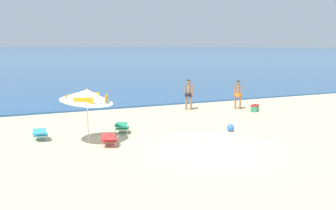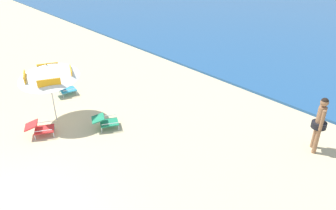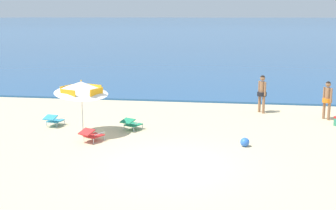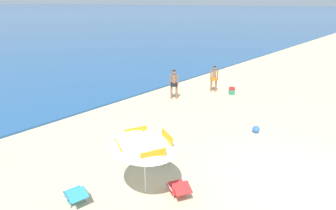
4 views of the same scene
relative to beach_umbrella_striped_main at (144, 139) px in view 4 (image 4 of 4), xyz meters
The scene contains 9 objects.
ground_plane 5.09m from the beach_umbrella_striped_main, 38.13° to the right, with size 800.00×800.00×0.00m, color #D1BA8E.
beach_umbrella_striped_main is the anchor object (origin of this frame).
lounge_chair_under_umbrella 1.87m from the beach_umbrella_striped_main, 53.61° to the right, with size 0.86×1.01×0.50m.
lounge_chair_beside_umbrella 2.55m from the beach_umbrella_striped_main, 145.09° to the left, with size 0.68×0.94×0.50m.
lounge_chair_facing_sea 2.49m from the beach_umbrella_striped_main, 31.03° to the left, with size 0.85×1.00×0.49m.
person_standing_near_shore 8.63m from the beach_umbrella_striped_main, 35.93° to the left, with size 0.43×0.45×1.77m.
person_standing_beside 10.54m from the beach_umbrella_striped_main, 22.75° to the left, with size 0.41×0.43×1.69m.
cooler_box 10.61m from the beach_umbrella_striped_main, 16.26° to the left, with size 0.61×0.57×0.43m.
beach_ball 6.33m from the beach_umbrella_striped_main, ahead, with size 0.32×0.32×0.32m, color blue.
Camera 4 is at (-8.16, -2.11, 5.43)m, focal length 28.67 mm.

